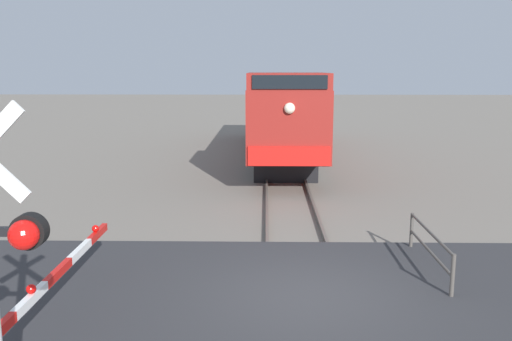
# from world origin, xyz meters

# --- Properties ---
(ground_plane) EXTENTS (160.00, 160.00, 0.00)m
(ground_plane) POSITION_xyz_m (0.00, 0.00, 0.00)
(ground_plane) COLOR slate
(rail_track_left) EXTENTS (0.08, 80.00, 0.15)m
(rail_track_left) POSITION_xyz_m (-0.72, 0.00, 0.07)
(rail_track_left) COLOR #59544C
(rail_track_left) RESTS_ON ground_plane
(rail_track_right) EXTENTS (0.08, 80.00, 0.15)m
(rail_track_right) POSITION_xyz_m (0.72, 0.00, 0.07)
(rail_track_right) COLOR #59544C
(rail_track_right) RESTS_ON ground_plane
(road_surface) EXTENTS (36.00, 6.31, 0.15)m
(road_surface) POSITION_xyz_m (0.00, 0.00, 0.08)
(road_surface) COLOR #2D2D30
(road_surface) RESTS_ON ground_plane
(locomotive) EXTENTS (2.83, 17.57, 4.06)m
(locomotive) POSITION_xyz_m (0.00, 16.68, 2.14)
(locomotive) COLOR black
(locomotive) RESTS_ON ground_plane
(guard_railing) EXTENTS (0.08, 2.87, 0.95)m
(guard_railing) POSITION_xyz_m (2.61, 1.48, 0.63)
(guard_railing) COLOR #4C4742
(guard_railing) RESTS_ON ground_plane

